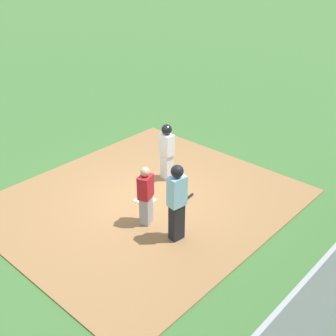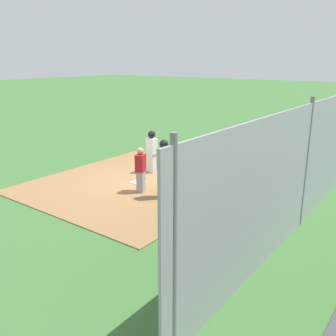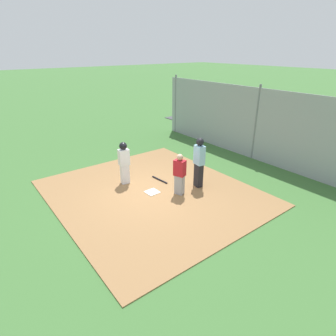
{
  "view_description": "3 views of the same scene",
  "coord_description": "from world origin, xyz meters",
  "px_view_note": "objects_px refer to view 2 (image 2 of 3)",
  "views": [
    {
      "loc": [
        -6.58,
        -6.79,
        6.06
      ],
      "look_at": [
        0.37,
        -0.47,
        1.0
      ],
      "focal_mm": 46.37,
      "sensor_mm": 36.0,
      "label": 1
    },
    {
      "loc": [
        -9.26,
        -8.24,
        4.19
      ],
      "look_at": [
        0.22,
        -1.16,
        0.71
      ],
      "focal_mm": 39.4,
      "sensor_mm": 36.0,
      "label": 2
    },
    {
      "loc": [
        -7.32,
        4.92,
        4.77
      ],
      "look_at": [
        0.13,
        -0.81,
        0.71
      ],
      "focal_mm": 29.9,
      "sensor_mm": 36.0,
      "label": 3
    }
  ],
  "objects_px": {
    "catcher": "(141,169)",
    "umpire": "(164,167)",
    "baseball_bat": "(166,181)",
    "runner": "(152,149)",
    "home_plate": "(138,182)"
  },
  "relations": [
    {
      "from": "catcher",
      "to": "umpire",
      "type": "relative_size",
      "value": 0.8
    },
    {
      "from": "runner",
      "to": "home_plate",
      "type": "bearing_deg",
      "value": 24.68
    },
    {
      "from": "home_plate",
      "to": "catcher",
      "type": "relative_size",
      "value": 0.3
    },
    {
      "from": "baseball_bat",
      "to": "catcher",
      "type": "bearing_deg",
      "value": 171.1
    },
    {
      "from": "baseball_bat",
      "to": "runner",
      "type": "bearing_deg",
      "value": 55.85
    },
    {
      "from": "catcher",
      "to": "baseball_bat",
      "type": "relative_size",
      "value": 1.78
    },
    {
      "from": "catcher",
      "to": "umpire",
      "type": "xyz_separation_m",
      "value": [
        0.03,
        -0.93,
        0.23
      ]
    },
    {
      "from": "runner",
      "to": "baseball_bat",
      "type": "height_order",
      "value": "runner"
    },
    {
      "from": "umpire",
      "to": "baseball_bat",
      "type": "bearing_deg",
      "value": -47.57
    },
    {
      "from": "home_plate",
      "to": "umpire",
      "type": "relative_size",
      "value": 0.24
    },
    {
      "from": "home_plate",
      "to": "catcher",
      "type": "xyz_separation_m",
      "value": [
        -0.65,
        -0.71,
        0.75
      ]
    },
    {
      "from": "catcher",
      "to": "baseball_bat",
      "type": "height_order",
      "value": "catcher"
    },
    {
      "from": "umpire",
      "to": "runner",
      "type": "relative_size",
      "value": 1.14
    },
    {
      "from": "catcher",
      "to": "runner",
      "type": "height_order",
      "value": "runner"
    },
    {
      "from": "runner",
      "to": "baseball_bat",
      "type": "distance_m",
      "value": 1.59
    }
  ]
}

